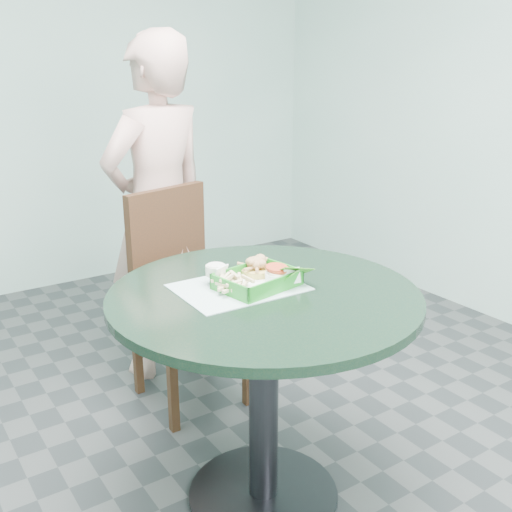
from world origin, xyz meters
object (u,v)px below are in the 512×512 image
food_basket (257,289)px  sauce_ramekin (218,273)px  diner_person (158,201)px  cafe_table (264,347)px  crab_sandwich (261,271)px  dining_chair (180,282)px

food_basket → sauce_ramekin: sauce_ramekin is taller
food_basket → sauce_ramekin: (-0.08, 0.11, 0.04)m
diner_person → sauce_ramekin: 0.94m
cafe_table → food_basket: food_basket is taller
diner_person → crab_sandwich: size_ratio=15.63×
crab_sandwich → cafe_table: bearing=-119.2°
cafe_table → dining_chair: 0.80m
food_basket → crab_sandwich: crab_sandwich is taller
diner_person → crab_sandwich: (-0.08, -0.96, -0.04)m
sauce_ramekin → crab_sandwich: bearing=-20.2°
diner_person → food_basket: (-0.14, -1.02, -0.07)m
dining_chair → crab_sandwich: dining_chair is taller
dining_chair → sauce_ramekin: size_ratio=14.35×
dining_chair → diner_person: bearing=66.6°
food_basket → cafe_table: bearing=-91.6°
food_basket → crab_sandwich: 0.09m
dining_chair → cafe_table: bearing=-111.9°
dining_chair → food_basket: (-0.10, -0.75, 0.23)m
cafe_table → crab_sandwich: crab_sandwich is taller
crab_sandwich → food_basket: bearing=-132.8°
cafe_table → sauce_ramekin: 0.28m
cafe_table → crab_sandwich: 0.25m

